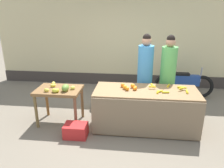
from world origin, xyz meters
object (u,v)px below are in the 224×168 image
Objects in this scene: vendor_woman_blue_shirt at (145,75)px; produce_crate at (76,130)px; vendor_woman_green_shirt at (168,76)px; produce_sack at (99,99)px; parked_motorcycle at (184,84)px.

vendor_woman_blue_shirt reaches higher than produce_crate.
vendor_woman_blue_shirt is at bearing -178.89° from vendor_woman_green_shirt.
vendor_woman_green_shirt is at bearing -3.69° from produce_sack.
produce_sack is (-1.08, 0.11, -0.70)m from vendor_woman_blue_shirt.
vendor_woman_blue_shirt is 1.95m from produce_crate.
vendor_woman_blue_shirt is 4.20× the size of produce_crate.
vendor_woman_green_shirt is 1.73m from produce_sack.
produce_crate is 1.32m from produce_sack.
parked_motorcycle is at bearing 42.61° from produce_crate.
produce_sack is at bearing -156.82° from parked_motorcycle.
parked_motorcycle is at bearing 59.61° from vendor_woman_green_shirt.
vendor_woman_blue_shirt is at bearing -5.92° from produce_sack.
vendor_woman_blue_shirt is at bearing 42.01° from produce_crate.
vendor_woman_blue_shirt is 3.98× the size of produce_sack.
parked_motorcycle is 3.45× the size of produce_sack.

